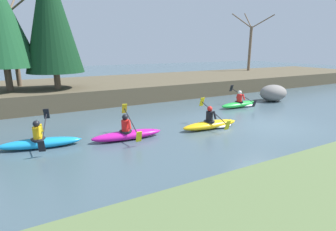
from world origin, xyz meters
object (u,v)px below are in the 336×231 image
object	(u,v)px
kayaker_middle	(212,124)
kayaker_far_back	(41,142)
kayaker_lead	(241,104)
kayaker_trailing	(128,134)
boulder_midstream	(273,93)

from	to	relation	value
kayaker_middle	kayaker_far_back	distance (m)	6.84
kayaker_far_back	kayaker_lead	bearing A→B (deg)	18.63
kayaker_lead	kayaker_far_back	size ratio (longest dim) A/B	0.99
kayaker_middle	kayaker_far_back	size ratio (longest dim) A/B	0.99
kayaker_trailing	boulder_midstream	distance (m)	11.36
kayaker_middle	kayaker_trailing	world-z (taller)	same
kayaker_lead	kayaker_trailing	size ratio (longest dim) A/B	0.99
kayaker_trailing	boulder_midstream	size ratio (longest dim) A/B	1.47
kayaker_lead	kayaker_middle	distance (m)	4.87
kayaker_middle	kayaker_trailing	distance (m)	3.78
kayaker_lead	kayaker_trailing	xyz separation A→B (m)	(-7.89, -2.18, 0.02)
kayaker_middle	kayaker_trailing	size ratio (longest dim) A/B	1.00
kayaker_lead	kayaker_far_back	bearing A→B (deg)	-173.24
boulder_midstream	kayaker_middle	bearing A→B (deg)	-157.86
kayaker_lead	boulder_midstream	size ratio (longest dim) A/B	1.47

